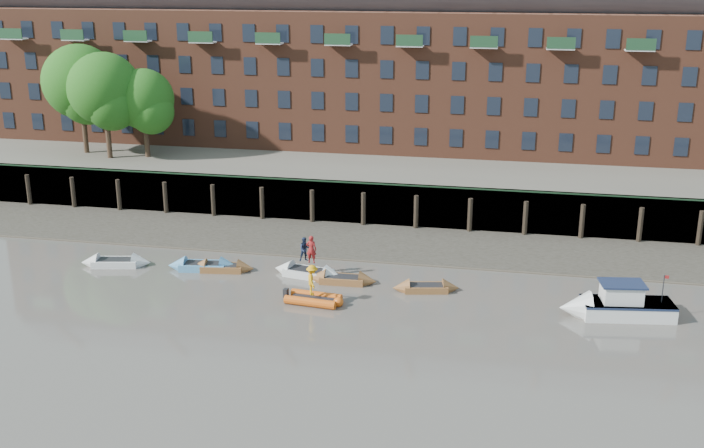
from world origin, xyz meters
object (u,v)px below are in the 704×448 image
(rowboat_2, at_px, (222,268))
(person_rower_a, at_px, (311,249))
(rowboat_0, at_px, (116,262))
(rowboat_3, at_px, (308,273))
(rib_tender, at_px, (316,299))
(rowboat_5, at_px, (426,288))
(person_rib_crew, at_px, (312,280))
(rowboat_4, at_px, (342,279))
(rowboat_1, at_px, (203,266))
(motor_launch, at_px, (609,305))
(person_rower_b, at_px, (305,249))

(rowboat_2, bearing_deg, person_rower_a, -5.95)
(rowboat_0, height_order, rowboat_3, rowboat_3)
(rib_tender, bearing_deg, rowboat_5, 34.02)
(rowboat_5, distance_m, person_rib_crew, 7.17)
(person_rib_crew, bearing_deg, rowboat_4, -35.85)
(rowboat_1, xyz_separation_m, person_rower_a, (7.22, 0.19, 1.59))
(motor_launch, bearing_deg, person_rib_crew, -3.01)
(motor_launch, relative_size, person_rower_a, 3.61)
(person_rower_a, bearing_deg, rowboat_3, 9.87)
(rowboat_0, distance_m, rowboat_2, 7.20)
(rowboat_1, bearing_deg, rowboat_3, -6.65)
(person_rower_a, relative_size, person_rower_b, 1.15)
(rowboat_0, height_order, person_rib_crew, person_rib_crew)
(rowboat_3, bearing_deg, rowboat_1, -167.49)
(rowboat_3, xyz_separation_m, rib_tender, (1.50, -4.14, 0.01))
(rib_tender, distance_m, person_rower_a, 4.65)
(rib_tender, height_order, person_rib_crew, person_rib_crew)
(rowboat_0, xyz_separation_m, rib_tender, (14.40, -3.49, 0.02))
(rowboat_3, bearing_deg, person_rower_b, 144.65)
(rowboat_0, height_order, rowboat_2, rowboat_0)
(rowboat_1, xyz_separation_m, person_rower_b, (6.73, 0.45, 1.47))
(person_rower_a, bearing_deg, motor_launch, 172.14)
(rib_tender, bearing_deg, rowboat_4, 82.86)
(rowboat_1, distance_m, person_rower_b, 6.91)
(rowboat_4, height_order, rib_tender, rowboat_4)
(person_rib_crew, bearing_deg, motor_launch, -104.42)
(rowboat_5, height_order, motor_launch, motor_launch)
(person_rower_b, bearing_deg, rowboat_1, 156.20)
(rib_tender, bearing_deg, person_rower_a, 113.70)
(rowboat_0, bearing_deg, motor_launch, -15.14)
(rowboat_1, distance_m, rowboat_3, 7.01)
(rowboat_5, bearing_deg, person_rib_crew, -164.59)
(rowboat_5, xyz_separation_m, person_rower_a, (-7.40, 1.00, 1.62))
(rowboat_3, height_order, motor_launch, motor_launch)
(rowboat_2, height_order, person_rib_crew, person_rib_crew)
(rowboat_3, distance_m, rowboat_5, 7.67)
(motor_launch, height_order, person_rower_b, person_rower_b)
(rowboat_3, xyz_separation_m, person_rib_crew, (1.32, -4.19, 1.21))
(rowboat_2, bearing_deg, rowboat_1, 172.88)
(person_rower_a, bearing_deg, rowboat_2, 2.42)
(rowboat_0, xyz_separation_m, rowboat_3, (12.90, 0.65, 0.01))
(rowboat_1, height_order, rib_tender, rowboat_1)
(rowboat_4, bearing_deg, rowboat_2, 174.54)
(motor_launch, bearing_deg, person_rower_b, -17.33)
(person_rib_crew, bearing_deg, rowboat_0, 56.39)
(person_rib_crew, bearing_deg, rowboat_2, 40.51)
(rowboat_5, xyz_separation_m, person_rower_b, (-7.88, 1.26, 1.50))
(rowboat_0, xyz_separation_m, rowboat_5, (20.51, -0.32, -0.03))
(person_rower_b, height_order, person_rib_crew, person_rower_b)
(rowboat_2, relative_size, motor_launch, 0.66)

